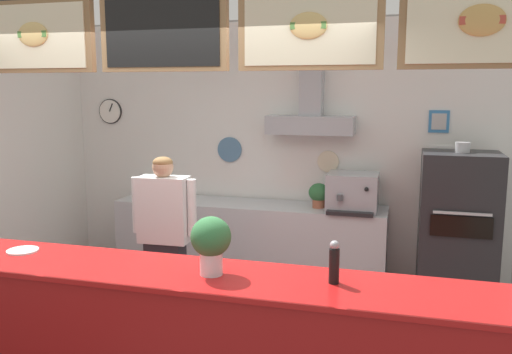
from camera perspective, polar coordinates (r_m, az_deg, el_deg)
The scene contains 11 objects.
back_wall_assembly at distance 6.04m, azimuth 2.13°, elevation 3.59°, with size 5.15×3.11×2.91m.
service_counter at distance 3.59m, azimuth -10.06°, elevation -17.61°, with size 4.52×0.62×1.06m.
back_prep_counter at distance 6.11m, azimuth -0.76°, elevation -6.94°, with size 3.02×0.60×0.89m.
pizza_oven at distance 5.64m, azimuth 20.53°, elevation -5.36°, with size 0.73×0.66×1.65m.
shop_worker at distance 4.90m, azimuth -9.62°, elevation -6.39°, with size 0.60×0.24×1.57m.
espresso_machine at distance 5.73m, azimuth 10.19°, elevation -1.59°, with size 0.52×0.53×0.39m.
potted_sage at distance 6.40m, azimuth -11.11°, elevation -0.96°, with size 0.18×0.18×0.24m.
potted_thyme at distance 5.80m, azimuth 6.66°, elevation -1.80°, with size 0.22×0.22×0.27m.
condiment_plate at distance 4.00m, azimuth -23.45°, elevation -7.15°, with size 0.21×0.21×0.01m.
basil_vase at distance 3.20m, azimuth -4.79°, elevation -6.89°, with size 0.24×0.24×0.35m.
pepper_grinder at distance 3.10m, azimuth 8.27°, elevation -8.92°, with size 0.06×0.06×0.25m.
Camera 1 is at (1.43, -3.28, 2.15)m, focal length 37.81 mm.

